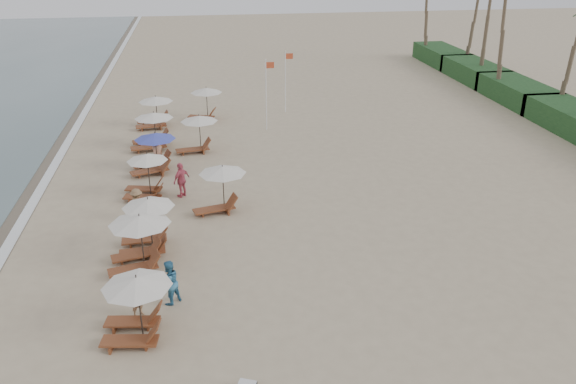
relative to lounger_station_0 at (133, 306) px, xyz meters
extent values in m
plane|color=tan|center=(5.29, 3.21, -1.20)|extent=(160.00, 160.00, 0.00)
cube|color=#6B5E4C|center=(-7.21, 13.21, -1.19)|extent=(3.20, 140.00, 0.01)
cube|color=white|center=(-5.91, 13.21, -1.19)|extent=(0.50, 140.00, 0.02)
cube|color=#193D1C|center=(27.29, 17.71, -0.40)|extent=(3.20, 8.00, 1.60)
cube|color=#193D1C|center=(27.29, 25.21, -0.40)|extent=(3.20, 8.00, 1.60)
cube|color=#193D1C|center=(27.29, 32.71, -0.40)|extent=(3.20, 8.00, 1.60)
cube|color=#193D1C|center=(27.29, 40.21, -0.40)|extent=(3.20, 8.00, 1.60)
cylinder|color=brown|center=(28.19, 21.21, 3.70)|extent=(0.36, 0.36, 9.80)
cylinder|color=brown|center=(26.39, 26.41, 4.10)|extent=(0.36, 0.36, 10.60)
cylinder|color=brown|center=(27.29, 31.61, 4.50)|extent=(0.36, 0.36, 11.40)
cylinder|color=brown|center=(28.19, 36.81, 3.30)|extent=(0.36, 0.36, 9.00)
cylinder|color=brown|center=(26.39, 42.01, 3.70)|extent=(0.36, 0.36, 9.80)
cylinder|color=black|center=(0.20, 0.00, -0.10)|extent=(0.05, 0.05, 2.20)
cone|color=silver|center=(0.20, 0.00, 0.90)|extent=(2.25, 2.25, 0.35)
cylinder|color=black|center=(-0.04, 4.48, -0.11)|extent=(0.05, 0.05, 2.17)
cone|color=silver|center=(-0.04, 4.48, 0.87)|extent=(2.42, 2.42, 0.35)
cylinder|color=black|center=(0.21, 5.79, -0.06)|extent=(0.05, 0.05, 2.27)
cone|color=silver|center=(0.21, 5.79, 0.97)|extent=(2.14, 2.14, 0.35)
cylinder|color=black|center=(-0.18, 11.29, -0.09)|extent=(0.05, 0.05, 2.22)
cone|color=silver|center=(-0.18, 11.29, 0.92)|extent=(2.02, 2.02, 0.35)
cylinder|color=black|center=(0.02, 14.75, -0.12)|extent=(0.05, 0.05, 2.16)
cone|color=#3B46B1|center=(0.02, 14.75, 0.86)|extent=(2.25, 2.25, 0.35)
cylinder|color=black|center=(-0.24, 18.72, -0.11)|extent=(0.05, 0.05, 2.18)
cone|color=silver|center=(-0.24, 18.72, 0.88)|extent=(2.34, 2.34, 0.35)
cylinder|color=black|center=(-0.36, 23.06, -0.17)|extent=(0.05, 0.05, 2.06)
cone|color=silver|center=(-0.36, 23.06, 0.76)|extent=(2.32, 2.32, 0.35)
cylinder|color=black|center=(3.40, 9.21, -0.12)|extent=(0.05, 0.05, 2.15)
cone|color=silver|center=(3.40, 9.21, 0.85)|extent=(2.24, 2.24, 0.35)
cylinder|color=black|center=(2.46, 17.73, -0.12)|extent=(0.05, 0.05, 2.15)
cone|color=silver|center=(2.46, 17.73, 0.85)|extent=(2.24, 2.24, 0.35)
cylinder|color=black|center=(3.09, 24.58, -0.12)|extent=(0.05, 0.05, 2.15)
cone|color=silver|center=(3.09, 24.58, 0.85)|extent=(2.24, 2.24, 0.35)
imported|color=#A07A57|center=(-0.01, 1.18, -0.45)|extent=(0.65, 0.63, 1.50)
imported|color=teal|center=(1.06, 1.77, -0.35)|extent=(1.05, 1.02, 1.70)
imported|color=olive|center=(-0.59, 8.75, -0.42)|extent=(1.07, 1.14, 1.55)
imported|color=#D1536A|center=(1.41, 11.07, -0.29)|extent=(1.05, 1.07, 1.81)
imported|color=tan|center=(-0.01, 15.34, -0.26)|extent=(0.81, 1.04, 1.87)
cube|color=silver|center=(3.37, -3.01, -0.92)|extent=(0.56, 0.42, 0.04)
cylinder|color=silver|center=(6.95, 21.30, 1.18)|extent=(0.08, 0.08, 4.75)
cube|color=#B64122|center=(7.23, 21.30, 3.15)|extent=(0.55, 0.02, 0.40)
cylinder|color=silver|center=(8.86, 25.28, 1.06)|extent=(0.08, 0.08, 4.52)
cube|color=#B64122|center=(9.14, 25.28, 2.92)|extent=(0.55, 0.02, 0.40)
camera|label=1|loc=(2.49, -16.04, 10.92)|focal=36.09mm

